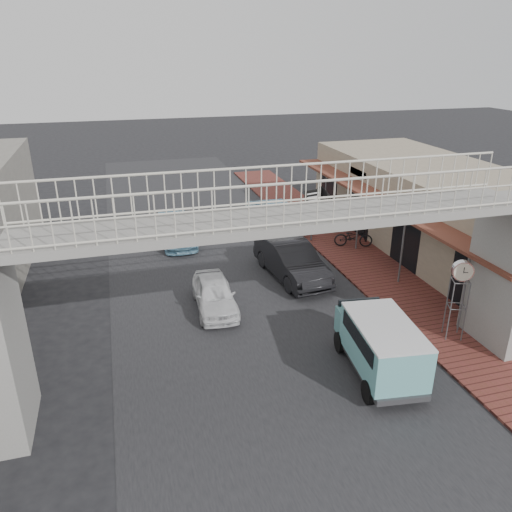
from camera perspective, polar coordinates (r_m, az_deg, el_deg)
ground at (r=18.85m, az=-0.83°, el=-6.95°), size 120.00×120.00×0.00m
road_strip at (r=18.85m, az=-0.83°, el=-6.94°), size 10.00×60.00×0.01m
sidewalk at (r=23.58m, az=12.62°, el=-1.09°), size 3.00×40.00×0.10m
shophouse_row at (r=26.05m, az=20.69°, el=4.85°), size 7.20×18.00×4.00m
footbridge at (r=13.99m, az=3.40°, el=-3.35°), size 16.40×2.40×6.34m
white_hatchback at (r=19.19m, az=-4.77°, el=-4.36°), size 1.64×3.72×1.25m
dark_sedan at (r=21.72m, az=4.08°, el=-0.50°), size 2.19×5.00×1.60m
angkot_curb at (r=28.49m, az=2.05°, el=5.06°), size 2.50×5.34×1.48m
angkot_far at (r=26.00m, az=-9.04°, el=2.73°), size 1.70×4.13×1.20m
angkot_van at (r=15.64m, az=14.06°, el=-9.38°), size 2.15×3.97×1.86m
motorcycle_near at (r=25.45m, az=11.07°, el=2.15°), size 2.01×1.29×1.00m
motorcycle_far at (r=28.49m, az=7.91°, el=4.54°), size 1.69×0.96×0.98m
street_clock at (r=17.71m, az=22.47°, el=-1.97°), size 0.73×0.70×2.83m
arrow_sign at (r=25.82m, az=7.80°, el=6.77°), size 1.69×1.11×2.80m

